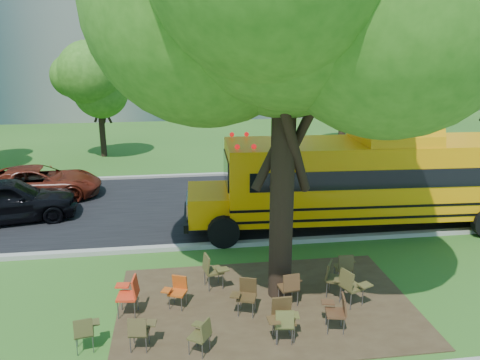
{
  "coord_description": "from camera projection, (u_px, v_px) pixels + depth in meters",
  "views": [
    {
      "loc": [
        -0.98,
        -10.24,
        6.04
      ],
      "look_at": [
        1.04,
        4.33,
        1.75
      ],
      "focal_mm": 35.0,
      "sensor_mm": 36.0,
      "label": 1
    }
  ],
  "objects": [
    {
      "name": "chair_2",
      "position": [
        202.0,
        333.0,
        9.34
      ],
      "size": [
        0.52,
        0.67,
        0.79
      ],
      "rotation": [
        0.0,
        0.0,
        1.0
      ],
      "color": "#443F1D",
      "rests_on": "ground"
    },
    {
      "name": "dirt_patch",
      "position": [
        266.0,
        305.0,
        11.21
      ],
      "size": [
        7.0,
        4.5,
        0.03
      ],
      "primitive_type": "cube",
      "color": "#382819",
      "rests_on": "ground"
    },
    {
      "name": "kerb_near",
      "position": [
        213.0,
        245.0,
        14.39
      ],
      "size": [
        80.0,
        0.25,
        0.14
      ],
      "primitive_type": "cube",
      "color": "gray",
      "rests_on": "ground"
    },
    {
      "name": "bg_car_red",
      "position": [
        39.0,
        183.0,
        18.78
      ],
      "size": [
        5.02,
        2.65,
        1.35
      ],
      "primitive_type": "imported",
      "rotation": [
        0.0,
        0.0,
        1.66
      ],
      "color": "#55190E",
      "rests_on": "ground"
    },
    {
      "name": "black_car",
      "position": [
        7.0,
        200.0,
        16.31
      ],
      "size": [
        4.92,
        2.75,
        1.58
      ],
      "primitive_type": "imported",
      "rotation": [
        0.0,
        0.0,
        1.77
      ],
      "color": "black",
      "rests_on": "ground"
    },
    {
      "name": "chair_10",
      "position": [
        212.0,
        268.0,
        11.82
      ],
      "size": [
        0.67,
        0.64,
        0.94
      ],
      "rotation": [
        0.0,
        0.0,
        -1.35
      ],
      "color": "#4B4420",
      "rests_on": "ground"
    },
    {
      "name": "chair_8",
      "position": [
        130.0,
        292.0,
        10.67
      ],
      "size": [
        0.57,
        0.67,
        0.96
      ],
      "rotation": [
        0.0,
        0.0,
        1.46
      ],
      "color": "red",
      "rests_on": "ground"
    },
    {
      "name": "chair_4",
      "position": [
        285.0,
        322.0,
        9.67
      ],
      "size": [
        0.59,
        0.49,
        0.83
      ],
      "rotation": [
        0.0,
        0.0,
        -0.13
      ],
      "color": "brown",
      "rests_on": "ground"
    },
    {
      "name": "main_tree",
      "position": [
        286.0,
        44.0,
        10.0
      ],
      "size": [
        7.2,
        7.2,
        9.66
      ],
      "color": "black",
      "rests_on": "ground"
    },
    {
      "name": "bg_tree_3",
      "position": [
        346.0,
        64.0,
        24.51
      ],
      "size": [
        5.6,
        5.6,
        7.84
      ],
      "color": "black",
      "rests_on": "ground"
    },
    {
      "name": "asphalt_road",
      "position": [
        204.0,
        205.0,
        18.21
      ],
      "size": [
        80.0,
        8.0,
        0.04
      ],
      "primitive_type": "cube",
      "color": "black",
      "rests_on": "ground"
    },
    {
      "name": "chair_6",
      "position": [
        338.0,
        309.0,
        10.09
      ],
      "size": [
        0.51,
        0.64,
        0.87
      ],
      "rotation": [
        0.0,
        0.0,
        1.37
      ],
      "color": "#482C19",
      "rests_on": "ground"
    },
    {
      "name": "kerb_far",
      "position": [
        199.0,
        175.0,
        22.09
      ],
      "size": [
        80.0,
        0.25,
        0.14
      ],
      "primitive_type": "cube",
      "color": "gray",
      "rests_on": "ground"
    },
    {
      "name": "chair_3",
      "position": [
        246.0,
        293.0,
        10.75
      ],
      "size": [
        0.68,
        0.53,
        0.86
      ],
      "rotation": [
        0.0,
        0.0,
        2.82
      ],
      "color": "#3F2D16",
      "rests_on": "ground"
    },
    {
      "name": "chair_5",
      "position": [
        282.0,
        315.0,
        9.79
      ],
      "size": [
        0.61,
        0.56,
        0.93
      ],
      "rotation": [
        0.0,
        0.0,
        3.17
      ],
      "color": "#4A341A",
      "rests_on": "ground"
    },
    {
      "name": "chair_0",
      "position": [
        85.0,
        330.0,
        9.42
      ],
      "size": [
        0.54,
        0.55,
        0.8
      ],
      "rotation": [
        0.0,
        0.0,
        0.18
      ],
      "color": "#413F1C",
      "rests_on": "ground"
    },
    {
      "name": "ground",
      "position": [
        223.0,
        298.0,
        11.56
      ],
      "size": [
        160.0,
        160.0,
        0.0
      ],
      "primitive_type": "plane",
      "color": "#25531A",
      "rests_on": "ground"
    },
    {
      "name": "chair_11",
      "position": [
        290.0,
        285.0,
        11.06
      ],
      "size": [
        0.59,
        0.59,
        0.89
      ],
      "rotation": [
        0.0,
        0.0,
        0.14
      ],
      "color": "#4A301A",
      "rests_on": "ground"
    },
    {
      "name": "chair_12",
      "position": [
        334.0,
        276.0,
        11.46
      ],
      "size": [
        0.6,
        0.76,
        0.91
      ],
      "rotation": [
        0.0,
        0.0,
        4.2
      ],
      "color": "#433A1D",
      "rests_on": "ground"
    },
    {
      "name": "chair_1",
      "position": [
        140.0,
        329.0,
        9.42
      ],
      "size": [
        0.58,
        0.48,
        0.81
      ],
      "rotation": [
        0.0,
        0.0,
        -0.13
      ],
      "color": "#473B1F",
      "rests_on": "ground"
    },
    {
      "name": "bg_tree_2",
      "position": [
        98.0,
        79.0,
        24.93
      ],
      "size": [
        4.8,
        4.8,
        6.62
      ],
      "color": "black",
      "rests_on": "ground"
    },
    {
      "name": "chair_9",
      "position": [
        177.0,
        289.0,
        11.03
      ],
      "size": [
        0.63,
        0.5,
        0.78
      ],
      "rotation": [
        0.0,
        0.0,
        2.76
      ],
      "color": "#B04712",
      "rests_on": "ground"
    },
    {
      "name": "chair_13",
      "position": [
        345.0,
        265.0,
        12.09
      ],
      "size": [
        0.56,
        0.5,
        0.87
      ],
      "rotation": [
        0.0,
        0.0,
        -0.01
      ],
      "color": "#483C1F",
      "rests_on": "ground"
    },
    {
      "name": "school_bus",
      "position": [
        386.0,
        178.0,
        15.66
      ],
      "size": [
        12.29,
        3.23,
        2.98
      ],
      "rotation": [
        0.0,
        0.0,
        -0.04
      ],
      "color": "orange",
      "rests_on": "ground"
    },
    {
      "name": "chair_7",
      "position": [
        351.0,
        284.0,
        11.02
      ],
      "size": [
        0.74,
        0.65,
        0.95
      ],
      "rotation": [
        0.0,
        0.0,
        -1.19
      ],
      "color": "#4B4420",
      "rests_on": "ground"
    }
  ]
}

